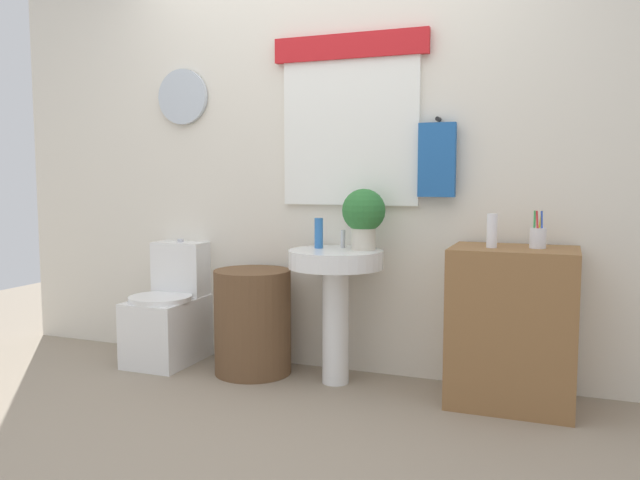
% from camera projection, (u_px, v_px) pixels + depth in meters
% --- Properties ---
extents(ground_plane, '(8.00, 8.00, 0.00)m').
position_uv_depth(ground_plane, '(239.00, 436.00, 2.84)').
color(ground_plane, gray).
extents(back_wall, '(4.40, 0.18, 2.60)m').
position_uv_depth(back_wall, '(329.00, 150.00, 3.78)').
color(back_wall, silver).
rests_on(back_wall, ground_plane).
extents(toilet, '(0.38, 0.51, 0.75)m').
position_uv_depth(toilet, '(170.00, 315.00, 3.98)').
color(toilet, white).
rests_on(toilet, ground_plane).
extents(laundry_hamper, '(0.45, 0.45, 0.61)m').
position_uv_depth(laundry_hamper, '(253.00, 322.00, 3.73)').
color(laundry_hamper, brown).
rests_on(laundry_hamper, ground_plane).
extents(pedestal_sink, '(0.52, 0.52, 0.75)m').
position_uv_depth(pedestal_sink, '(336.00, 282.00, 3.52)').
color(pedestal_sink, white).
rests_on(pedestal_sink, ground_plane).
extents(faucet, '(0.03, 0.03, 0.10)m').
position_uv_depth(faucet, '(343.00, 239.00, 3.61)').
color(faucet, silver).
rests_on(faucet, pedestal_sink).
extents(wooden_cabinet, '(0.61, 0.44, 0.80)m').
position_uv_depth(wooden_cabinet, '(512.00, 327.00, 3.20)').
color(wooden_cabinet, olive).
rests_on(wooden_cabinet, ground_plane).
extents(soap_bottle, '(0.05, 0.05, 0.17)m').
position_uv_depth(soap_bottle, '(319.00, 233.00, 3.58)').
color(soap_bottle, '#2D6BB7').
rests_on(soap_bottle, pedestal_sink).
extents(potted_plant, '(0.24, 0.24, 0.34)m').
position_uv_depth(potted_plant, '(364.00, 214.00, 3.49)').
color(potted_plant, beige).
rests_on(potted_plant, pedestal_sink).
extents(lotion_bottle, '(0.05, 0.05, 0.17)m').
position_uv_depth(lotion_bottle, '(492.00, 231.00, 3.15)').
color(lotion_bottle, white).
rests_on(lotion_bottle, wooden_cabinet).
extents(toothbrush_cup, '(0.08, 0.08, 0.19)m').
position_uv_depth(toothbrush_cup, '(538.00, 237.00, 3.14)').
color(toothbrush_cup, silver).
rests_on(toothbrush_cup, wooden_cabinet).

